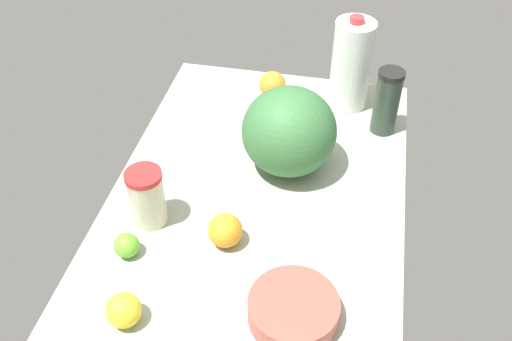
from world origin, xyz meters
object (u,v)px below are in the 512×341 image
Objects in this scene: milk_jug at (351,65)px; lemon_near_front at (124,310)px; watermelon at (289,131)px; shaker_bottle at (387,102)px; orange_by_jug at (273,85)px; orange_beside_bowl at (225,231)px; mixing_bowl at (293,310)px; lime_far_back at (127,245)px; tumbler_cup at (147,197)px.

lemon_near_front is at bearing 156.29° from milk_jug.
watermelon is 62.06cm from lemon_near_front.
shaker_bottle is 16.50cm from milk_jug.
orange_beside_bowl is at bearing -179.84° from orange_by_jug.
milk_jug is (11.16, 11.50, 3.95)cm from shaker_bottle.
watermelon reaches higher than mixing_bowl.
watermelon is at bearing -39.36° from lime_far_back.
lemon_near_front is at bearing 170.13° from orange_by_jug.
lemon_near_front is at bearing 146.94° from shaker_bottle.
tumbler_cup is (-59.73, 43.63, -6.22)cm from milk_jug.
lime_far_back is (-11.55, 1.48, -4.88)cm from tumbler_cup.
orange_by_jug reaches higher than orange_beside_bowl.
tumbler_cup is at bearing 61.91° from mixing_bowl.
tumbler_cup is at bearing 143.86° from milk_jug.
lime_far_back is at bearing 77.00° from mixing_bowl.
orange_by_jug reaches higher than mixing_bowl.
orange_by_jug is 1.12× the size of lemon_near_front.
lemon_near_front is 1.27× the size of lime_far_back.
tumbler_cup reaches higher than lemon_near_front.
lime_far_back is at bearing 110.58° from orange_beside_bowl.
watermelon reaches higher than shaker_bottle.
milk_jug is 3.93× the size of lemon_near_front.
tumbler_cup is at bearing -7.29° from lime_far_back.
watermelon is at bearing 130.76° from shaker_bottle.
tumbler_cup is at bearing 9.26° from lemon_near_front.
orange_by_jug is (80.18, 19.24, 1.42)cm from mixing_bowl.
mixing_bowl is 41.82cm from lime_far_back.
mixing_bowl is 2.57× the size of lemon_near_front.
milk_jug is 68.07cm from orange_beside_bowl.
orange_beside_bowl is at bearing 159.64° from milk_jug.
watermelon is 50.78cm from lime_far_back.
tumbler_cup is 1.89× the size of orange_beside_bowl.
shaker_bottle is at bearing -12.84° from mixing_bowl.
shaker_bottle reaches higher than lemon_near_front.
orange_by_jug reaches higher than lime_far_back.
orange_by_jug is (32.11, 10.19, -7.66)cm from watermelon.
orange_by_jug is 1.02× the size of orange_beside_bowl.
watermelon reaches higher than lemon_near_front.
orange_by_jug is at bearing -16.90° from lime_far_back.
shaker_bottle is 62.90cm from orange_beside_bowl.
watermelon is 1.61× the size of tumbler_cup.
mixing_bowl is 35.47cm from lemon_near_front.
lime_far_back is (-60.12, 56.60, -7.14)cm from shaker_bottle.
mixing_bowl is 44.80cm from tumbler_cup.
shaker_bottle reaches higher than lime_far_back.
lime_far_back is (-70.77, 21.51, -1.25)cm from orange_by_jug.
watermelon is 34.55cm from orange_by_jug.
mixing_bowl is at bearing -103.00° from lime_far_back.
milk_jug is 35.34cm from watermelon.
mixing_bowl is 0.77× the size of watermelon.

